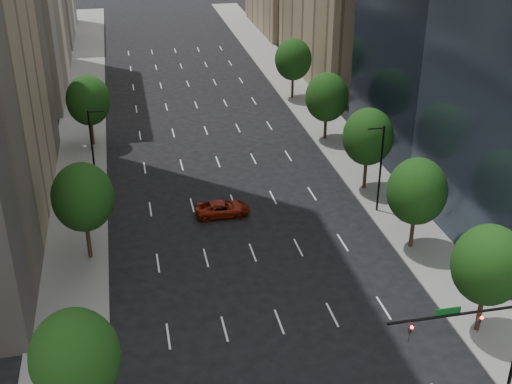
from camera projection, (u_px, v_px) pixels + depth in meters
sidewalk_left at (76, 216)px, 64.64m from camera, size 6.00×200.00×0.15m
sidewalk_right at (377, 187)px, 70.30m from camera, size 6.00×200.00×0.15m
tree_right_1 at (488, 265)px, 46.49m from camera, size 5.20×5.20×8.75m
tree_right_2 at (417, 191)px, 57.04m from camera, size 5.20×5.20×8.61m
tree_right_3 at (368, 137)px, 67.40m from camera, size 5.20×5.20×8.89m
tree_right_4 at (327, 97)px, 79.83m from camera, size 5.20×5.20×8.46m
tree_right_5 at (293, 59)px, 93.68m from camera, size 5.20×5.20×8.75m
tree_left_0 at (75, 358)px, 37.89m from camera, size 5.20×5.20×8.75m
tree_left_1 at (83, 197)px, 55.27m from camera, size 5.20×5.20×8.97m
tree_left_2 at (88, 100)px, 78.12m from camera, size 5.20×5.20×8.68m
streetlight_rn at (380, 167)px, 63.40m from camera, size 1.70×0.20×9.00m
streetlight_ln at (93, 149)px, 67.24m from camera, size 1.70×0.20×9.00m
traffic_signal at (485, 332)px, 40.87m from camera, size 9.12×0.40×7.38m
car_red_far at (222, 208)px, 64.57m from camera, size 5.29×2.45×1.47m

